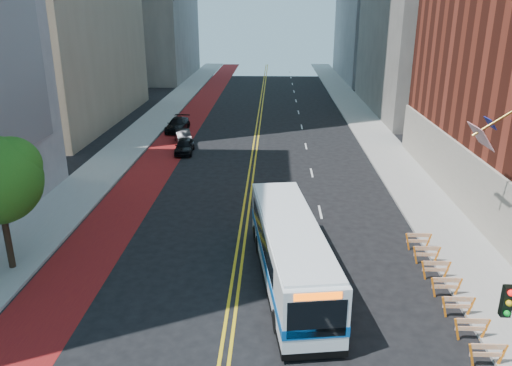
{
  "coord_description": "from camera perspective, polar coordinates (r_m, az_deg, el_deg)",
  "views": [
    {
      "loc": [
        1.75,
        -15.74,
        12.51
      ],
      "look_at": [
        0.88,
        8.0,
        4.06
      ],
      "focal_mm": 35.0,
      "sensor_mm": 36.0,
      "label": 1
    }
  ],
  "objects": [
    {
      "name": "ground",
      "position": [
        20.18,
        -3.51,
        -18.78
      ],
      "size": [
        160.0,
        160.0,
        0.0
      ],
      "primitive_type": "plane",
      "color": "black",
      "rests_on": "ground"
    },
    {
      "name": "sidewalk_left",
      "position": [
        49.35,
        -14.19,
        4.37
      ],
      "size": [
        4.0,
        140.0,
        0.15
      ],
      "primitive_type": "cube",
      "color": "gray",
      "rests_on": "ground"
    },
    {
      "name": "sidewalk_right",
      "position": [
        48.49,
        14.27,
        4.1
      ],
      "size": [
        4.0,
        140.0,
        0.15
      ],
      "primitive_type": "cube",
      "color": "gray",
      "rests_on": "ground"
    },
    {
      "name": "bus_lane_paint",
      "position": [
        48.43,
        -9.73,
        4.32
      ],
      "size": [
        3.6,
        140.0,
        0.01
      ],
      "primitive_type": "cube",
      "color": "maroon",
      "rests_on": "ground"
    },
    {
      "name": "center_line_inner",
      "position": [
        47.46,
        -0.3,
        4.29
      ],
      "size": [
        0.14,
        140.0,
        0.01
      ],
      "primitive_type": "cube",
      "color": "gold",
      "rests_on": "ground"
    },
    {
      "name": "center_line_outer",
      "position": [
        47.44,
        0.13,
        4.29
      ],
      "size": [
        0.14,
        140.0,
        0.01
      ],
      "primitive_type": "cube",
      "color": "gold",
      "rests_on": "ground"
    },
    {
      "name": "lane_dashes",
      "position": [
        55.26,
        5.24,
        6.41
      ],
      "size": [
        0.14,
        98.2,
        0.01
      ],
      "color": "silver",
      "rests_on": "ground"
    },
    {
      "name": "construction_barriers",
      "position": [
        23.85,
        21.47,
        -11.69
      ],
      "size": [
        1.42,
        10.91,
        1.0
      ],
      "color": "orange",
      "rests_on": "ground"
    },
    {
      "name": "transit_bus",
      "position": [
        23.71,
        3.9,
        -7.73
      ],
      "size": [
        4.07,
        11.75,
        3.16
      ],
      "rotation": [
        0.0,
        0.0,
        0.14
      ],
      "color": "white",
      "rests_on": "ground"
    },
    {
      "name": "car_a",
      "position": [
        45.33,
        -8.19,
        4.21
      ],
      "size": [
        1.76,
        3.93,
        1.31
      ],
      "primitive_type": "imported",
      "rotation": [
        0.0,
        0.0,
        0.05
      ],
      "color": "black",
      "rests_on": "ground"
    },
    {
      "name": "car_b",
      "position": [
        48.65,
        -8.32,
        5.24
      ],
      "size": [
        2.46,
        4.1,
        1.28
      ],
      "primitive_type": "imported",
      "rotation": [
        0.0,
        0.0,
        0.31
      ],
      "color": "black",
      "rests_on": "ground"
    },
    {
      "name": "car_c",
      "position": [
        53.63,
        -8.95,
        6.6
      ],
      "size": [
        2.19,
        4.85,
        1.38
      ],
      "primitive_type": "imported",
      "rotation": [
        0.0,
        0.0,
        -0.06
      ],
      "color": "black",
      "rests_on": "ground"
    }
  ]
}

